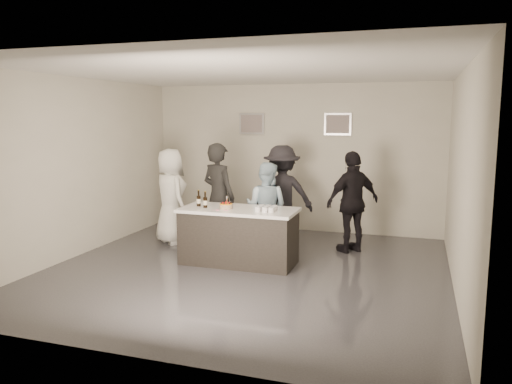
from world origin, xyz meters
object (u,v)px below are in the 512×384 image
cake (226,206)px  person_main_blue (266,207)px  person_guest_left (171,196)px  bar_counter (239,236)px  person_main_black (219,197)px  person_guest_back (282,195)px  beer_bottle_b (205,200)px  person_guest_right (353,202)px  beer_bottle_a (199,198)px

cake → person_main_blue: person_main_blue is taller
person_guest_left → bar_counter: bearing=-171.1°
person_main_black → person_guest_back: (0.95, 0.74, -0.03)m
beer_bottle_b → person_guest_left: size_ratio=0.15×
person_guest_right → bar_counter: bearing=-4.8°
person_guest_left → person_guest_back: person_guest_back is taller
cake → beer_bottle_a: 0.51m
cake → person_guest_right: (1.83, 1.36, -0.05)m
beer_bottle_a → person_main_black: person_main_black is taller
bar_counter → person_main_black: 1.08m
bar_counter → beer_bottle_a: size_ratio=7.15×
bar_counter → beer_bottle_a: 0.90m
person_guest_left → cake: bearing=-175.9°
bar_counter → person_guest_left: bearing=152.5°
cake → person_main_blue: bearing=67.1°
beer_bottle_b → person_main_black: person_main_black is taller
cake → person_guest_left: person_guest_left is taller
bar_counter → person_guest_right: size_ratio=1.05×
cake → person_guest_right: 2.28m
beer_bottle_b → person_main_black: (-0.11, 0.83, -0.08)m
bar_counter → person_guest_back: bearing=77.7°
beer_bottle_b → person_guest_back: (0.84, 1.57, -0.11)m
beer_bottle_a → person_main_blue: (0.89, 0.86, -0.24)m
bar_counter → cake: size_ratio=9.18×
beer_bottle_b → person_guest_right: size_ratio=0.15×
person_guest_right → cake: bearing=-6.4°
person_main_blue → cake: bearing=71.1°
person_guest_left → person_guest_back: size_ratio=0.96×
cake → person_guest_right: bearing=36.6°
bar_counter → person_guest_back: (0.32, 1.45, 0.47)m
person_main_blue → beer_bottle_a: bearing=48.2°
beer_bottle_a → beer_bottle_b: 0.19m
person_main_black → bar_counter: bearing=153.8°
cake → person_guest_back: size_ratio=0.11×
person_main_black → beer_bottle_b: bearing=119.6°
beer_bottle_b → person_main_black: size_ratio=0.14×
beer_bottle_b → beer_bottle_a: bearing=147.4°
cake → person_guest_right: size_ratio=0.11×
person_main_black → person_guest_right: person_main_black is taller
bar_counter → person_main_black: person_main_black is taller
bar_counter → beer_bottle_b: size_ratio=7.15×
person_guest_back → person_guest_right: bearing=147.9°
beer_bottle_a → person_guest_back: person_guest_back is taller
person_guest_right → person_main_blue: bearing=-26.0°
person_main_blue → person_main_black: bearing=13.3°
beer_bottle_b → person_guest_back: bearing=61.7°
beer_bottle_b → person_main_blue: 1.23m
person_guest_back → person_main_blue: bearing=53.6°
beer_bottle_a → person_guest_left: (-0.98, 0.88, -0.15)m
beer_bottle_a → person_guest_left: person_guest_left is taller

